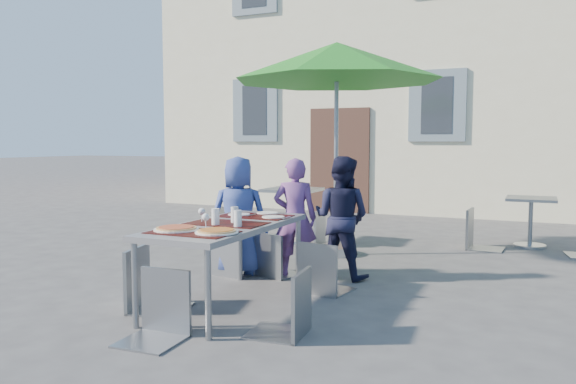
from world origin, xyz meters
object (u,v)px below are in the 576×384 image
at_px(pizza_near_left, 176,228).
at_px(pizza_near_right, 217,231).
at_px(child_0, 239,216).
at_px(chair_5, 157,263).
at_px(cafe_table_1, 531,214).
at_px(chair_4, 289,263).
at_px(bg_chair_r_0, 313,207).
at_px(cafe_table_0, 292,204).
at_px(bg_chair_l_1, 479,204).
at_px(bg_chair_l_0, 227,204).
at_px(chair_2, 323,236).
at_px(chair_0, 231,226).
at_px(dining_table, 227,229).
at_px(chair_1, 274,228).
at_px(child_1, 295,218).
at_px(chair_3, 148,240).
at_px(patio_umbrella, 337,64).
at_px(child_2, 341,217).

height_order(pizza_near_left, pizza_near_right, same).
bearing_deg(pizza_near_right, child_0, 113.24).
bearing_deg(chair_5, cafe_table_1, 63.97).
relative_size(chair_4, bg_chair_r_0, 1.01).
height_order(pizza_near_left, cafe_table_1, pizza_near_left).
distance_m(cafe_table_0, bg_chair_l_1, 2.64).
bearing_deg(cafe_table_1, bg_chair_l_0, -167.18).
bearing_deg(chair_2, chair_0, 166.22).
bearing_deg(pizza_near_right, dining_table, 112.05).
bearing_deg(child_0, chair_1, 168.43).
bearing_deg(chair_0, child_0, 60.69).
xyz_separation_m(child_1, chair_1, (-0.21, -0.09, -0.11)).
bearing_deg(bg_chair_r_0, dining_table, -83.19).
height_order(chair_0, chair_2, chair_2).
bearing_deg(bg_chair_l_1, chair_3, -119.84).
bearing_deg(cafe_table_1, cafe_table_0, -162.95).
height_order(child_0, chair_5, child_0).
bearing_deg(chair_0, chair_2, -13.78).
xyz_separation_m(pizza_near_right, patio_umbrella, (-0.06, 3.11, 1.73)).
bearing_deg(bg_chair_r_0, cafe_table_0, 164.71).
height_order(child_0, child_1, child_0).
xyz_separation_m(child_2, bg_chair_l_0, (-2.49, 1.81, -0.15)).
distance_m(pizza_near_right, chair_4, 0.67).
height_order(chair_0, patio_umbrella, patio_umbrella).
bearing_deg(chair_5, chair_4, 27.16).
bearing_deg(chair_4, chair_5, -152.84).
height_order(chair_2, chair_3, chair_3).
height_order(chair_2, cafe_table_0, chair_2).
height_order(pizza_near_right, chair_5, chair_5).
bearing_deg(bg_chair_l_1, child_0, -130.97).
relative_size(dining_table, chair_4, 1.92).
height_order(chair_1, chair_5, chair_5).
bearing_deg(child_1, chair_4, 95.08).
bearing_deg(chair_0, child_1, 19.51).
distance_m(child_2, chair_5, 2.47).
height_order(patio_umbrella, cafe_table_0, patio_umbrella).
distance_m(cafe_table_0, bg_chair_r_0, 0.39).
height_order(cafe_table_0, cafe_table_1, cafe_table_0).
bearing_deg(chair_4, child_2, 96.72).
xyz_separation_m(pizza_near_left, bg_chair_l_1, (2.01, 4.30, -0.15)).
bearing_deg(bg_chair_l_0, cafe_table_0, -0.09).
bearing_deg(dining_table, cafe_table_1, 59.31).
bearing_deg(child_0, chair_0, 41.46).
height_order(patio_umbrella, bg_chair_r_0, patio_umbrella).
bearing_deg(pizza_near_right, bg_chair_l_1, 69.27).
distance_m(chair_1, chair_5, 2.14).
height_order(dining_table, cafe_table_1, dining_table).
bearing_deg(chair_5, dining_table, 88.05).
bearing_deg(pizza_near_right, child_2, 77.81).
height_order(dining_table, bg_chair_r_0, bg_chair_r_0).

